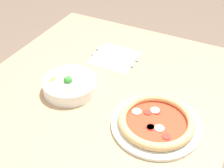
# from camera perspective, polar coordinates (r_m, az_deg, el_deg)

# --- Properties ---
(dining_table) EXTENTS (1.01, 0.91, 0.73)m
(dining_table) POSITION_cam_1_polar(r_m,az_deg,el_deg) (1.20, -1.65, -5.48)
(dining_table) COLOR tan
(dining_table) RESTS_ON ground_plane
(pizza) EXTENTS (0.29, 0.29, 0.04)m
(pizza) POSITION_cam_1_polar(r_m,az_deg,el_deg) (1.00, 8.08, -6.90)
(pizza) COLOR white
(pizza) RESTS_ON dining_table
(bowl) EXTENTS (0.20, 0.20, 0.07)m
(bowl) POSITION_cam_1_polar(r_m,az_deg,el_deg) (1.13, -7.76, -0.05)
(bowl) COLOR white
(bowl) RESTS_ON dining_table
(napkin) EXTENTS (0.18, 0.18, 0.00)m
(napkin) POSITION_cam_1_polar(r_m,az_deg,el_deg) (1.31, 0.54, 4.86)
(napkin) COLOR white
(napkin) RESTS_ON dining_table
(fork) EXTENTS (0.02, 0.19, 0.00)m
(fork) POSITION_cam_1_polar(r_m,az_deg,el_deg) (1.29, 0.10, 4.41)
(fork) COLOR silver
(fork) RESTS_ON napkin
(knife) EXTENTS (0.02, 0.21, 0.01)m
(knife) POSITION_cam_1_polar(r_m,az_deg,el_deg) (1.32, 1.31, 5.35)
(knife) COLOR silver
(knife) RESTS_ON napkin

